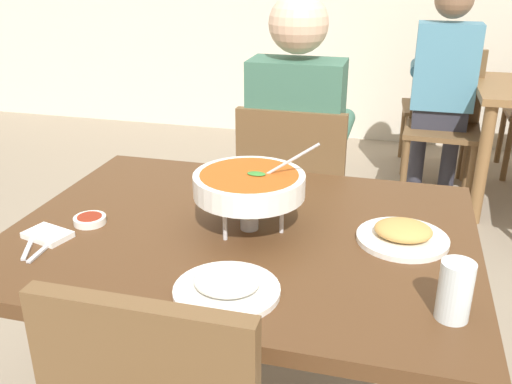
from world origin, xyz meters
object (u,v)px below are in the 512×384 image
(patron_bg_left, at_px, (444,78))
(sauce_dish, at_px, (90,220))
(chair_bg_window, at_px, (451,99))
(dining_table_main, at_px, (242,261))
(appetizer_plate, at_px, (403,234))
(rice_plate, at_px, (227,286))
(drink_glass, at_px, (455,294))
(curry_bowl, at_px, (249,185))
(diner_main, at_px, (297,140))
(chair_diner_main, at_px, (294,197))
(chair_bg_left, at_px, (444,115))

(patron_bg_left, bearing_deg, sauce_dish, -114.28)
(chair_bg_window, bearing_deg, dining_table_main, -104.60)
(dining_table_main, xyz_separation_m, appetizer_plate, (0.43, 0.04, 0.12))
(sauce_dish, xyz_separation_m, chair_bg_window, (1.13, 2.80, -0.23))
(sauce_dish, bearing_deg, rice_plate, -26.92)
(rice_plate, distance_m, drink_glass, 0.48)
(curry_bowl, xyz_separation_m, drink_glass, (0.52, -0.29, -0.07))
(diner_main, relative_size, drink_glass, 10.08)
(dining_table_main, bearing_deg, diner_main, 90.00)
(sauce_dish, xyz_separation_m, drink_glass, (0.96, -0.21, 0.05))
(rice_plate, xyz_separation_m, sauce_dish, (-0.48, 0.24, -0.01))
(chair_bg_window, bearing_deg, appetizer_plate, -96.02)
(dining_table_main, xyz_separation_m, sauce_dish, (-0.42, -0.07, 0.11))
(curry_bowl, relative_size, rice_plate, 1.39)
(sauce_dish, distance_m, drink_glass, 0.98)
(diner_main, bearing_deg, appetizer_plate, -60.52)
(chair_diner_main, bearing_deg, chair_bg_left, 66.76)
(chair_diner_main, distance_m, drink_glass, 1.21)
(diner_main, height_order, patron_bg_left, same)
(dining_table_main, distance_m, sauce_dish, 0.44)
(curry_bowl, xyz_separation_m, rice_plate, (0.04, -0.33, -0.11))
(sauce_dish, bearing_deg, chair_diner_main, 63.15)
(chair_bg_window, xyz_separation_m, patron_bg_left, (-0.09, -0.50, 0.24))
(diner_main, bearing_deg, dining_table_main, -90.00)
(diner_main, distance_m, drink_glass, 1.20)
(diner_main, xyz_separation_m, patron_bg_left, (0.62, 1.44, 0.00))
(chair_diner_main, xyz_separation_m, curry_bowl, (0.02, -0.75, 0.35))
(dining_table_main, relative_size, chair_bg_left, 1.39)
(chair_diner_main, relative_size, chair_bg_window, 1.00)
(chair_bg_window, relative_size, patron_bg_left, 0.69)
(dining_table_main, bearing_deg, chair_diner_main, 90.00)
(rice_plate, bearing_deg, diner_main, 92.88)
(diner_main, relative_size, curry_bowl, 3.94)
(drink_glass, height_order, chair_bg_left, chair_bg_left)
(drink_glass, relative_size, patron_bg_left, 0.10)
(curry_bowl, relative_size, appetizer_plate, 1.39)
(chair_diner_main, relative_size, chair_bg_left, 1.00)
(diner_main, height_order, rice_plate, diner_main)
(chair_bg_left, bearing_deg, chair_diner_main, -113.24)
(dining_table_main, bearing_deg, sauce_dish, -170.17)
(chair_diner_main, distance_m, chair_bg_left, 1.64)
(sauce_dish, xyz_separation_m, chair_bg_left, (1.07, 2.34, -0.23))
(rice_plate, bearing_deg, chair_bg_left, 77.12)
(chair_bg_left, distance_m, patron_bg_left, 0.24)
(diner_main, height_order, curry_bowl, diner_main)
(rice_plate, distance_m, sauce_dish, 0.54)
(drink_glass, bearing_deg, chair_bg_left, 87.45)
(appetizer_plate, distance_m, drink_glass, 0.34)
(sauce_dish, bearing_deg, patron_bg_left, 65.72)
(curry_bowl, distance_m, drink_glass, 0.60)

